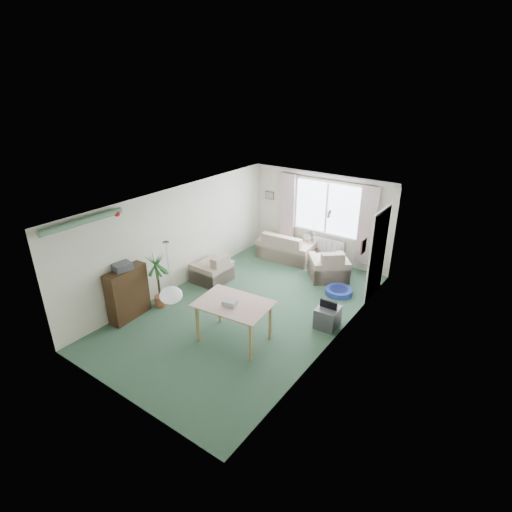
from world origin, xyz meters
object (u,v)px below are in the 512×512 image
Objects in this scene: coffee_table at (301,256)px; bookshelf at (128,293)px; armchair_left at (212,267)px; sofa at (286,246)px; tv_cube at (328,317)px; pet_bed at (339,291)px; houseplant at (158,280)px; armchair_corner at (329,263)px; dining_table at (234,322)px.

bookshelf is at bearing -109.83° from coffee_table.
armchair_left is 2.54m from coffee_table.
sofa reaches higher than tv_cube.
armchair_left is 1.30× the size of pet_bed.
houseplant is 3.65m from tv_cube.
pet_bed is (0.57, -0.60, -0.34)m from armchair_corner.
bookshelf is at bearing -132.82° from pet_bed.
dining_table reaches higher than armchair_left.
tv_cube is at bearing 22.55° from houseplant.
pet_bed is (2.83, 1.20, -0.30)m from armchair_left.
armchair_corner is at bearing 112.80° from tv_cube.
houseplant reaches higher than sofa.
tv_cube is 1.42m from pet_bed.
houseplant is (0.19, 0.67, 0.08)m from bookshelf.
houseplant is at bearing -160.17° from tv_cube.
pet_bed is (0.89, 2.80, -0.33)m from dining_table.
armchair_left reaches higher than pet_bed.
bookshelf is 0.88× the size of dining_table.
armchair_left reaches higher than tv_cube.
pet_bed is at bearing 150.27° from sofa.
sofa is 2.41× the size of pet_bed.
armchair_corner is at bearing 161.25° from sofa.
houseplant is (-0.94, -3.76, 0.25)m from sofa.
tv_cube is at bearing 131.92° from sofa.
houseplant reaches higher than dining_table.
sofa is at bearing 153.88° from pet_bed.
armchair_corner is (1.47, -0.40, 0.02)m from sofa.
armchair_left is 3.21m from tv_cube.
armchair_left is at bearing 76.80° from bookshelf.
armchair_corner is 2.19m from tv_cube.
dining_table is at bearing -133.94° from tv_cube.
sofa is 3.38m from tv_cube.
dining_table is (2.09, -0.04, -0.23)m from houseplant.
pet_bed is at bearing -32.40° from coffee_table.
armchair_corner reaches higher than dining_table.
tv_cube is at bearing -74.86° from pet_bed.
armchair_corner is at bearing 52.63° from bookshelf.
armchair_left is at bearing 66.62° from sofa.
armchair_corner is 1.10× the size of armchair_left.
houseplant is 2.11m from dining_table.
tv_cube is at bearing -50.56° from coffee_table.
bookshelf is at bearing 18.08° from armchair_corner.
bookshelf reaches higher than armchair_corner.
houseplant reaches higher than pet_bed.
armchair_corner is 0.71× the size of houseplant.
armchair_corner reaches higher than pet_bed.
pet_bed is at bearing 113.36° from armchair_left.
bookshelf reaches higher than pet_bed.
bookshelf is (-2.60, -4.02, 0.15)m from armchair_corner.
dining_table is 2.68× the size of tv_cube.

